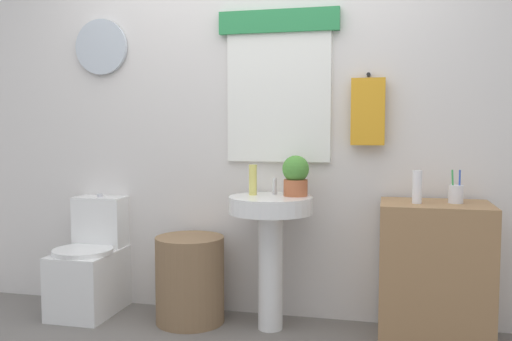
% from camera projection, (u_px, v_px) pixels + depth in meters
% --- Properties ---
extents(back_wall, '(4.40, 0.18, 2.60)m').
position_uv_depth(back_wall, '(257.00, 113.00, 3.54)').
color(back_wall, silver).
rests_on(back_wall, ground_plane).
extents(toilet, '(0.38, 0.51, 0.76)m').
position_uv_depth(toilet, '(91.00, 268.00, 3.61)').
color(toilet, white).
rests_on(toilet, ground_plane).
extents(laundry_hamper, '(0.43, 0.43, 0.54)m').
position_uv_depth(laundry_hamper, '(190.00, 279.00, 3.42)').
color(laundry_hamper, '#846647').
rests_on(laundry_hamper, ground_plane).
extents(pedestal_sink, '(0.50, 0.50, 0.80)m').
position_uv_depth(pedestal_sink, '(270.00, 231.00, 3.27)').
color(pedestal_sink, white).
rests_on(pedestal_sink, ground_plane).
extents(faucet, '(0.03, 0.03, 0.10)m').
position_uv_depth(faucet, '(275.00, 186.00, 3.37)').
color(faucet, silver).
rests_on(faucet, pedestal_sink).
extents(wooden_cabinet, '(0.60, 0.44, 0.79)m').
position_uv_depth(wooden_cabinet, '(434.00, 273.00, 3.07)').
color(wooden_cabinet, '#9E754C').
rests_on(wooden_cabinet, ground_plane).
extents(soap_bottle, '(0.05, 0.05, 0.18)m').
position_uv_depth(soap_bottle, '(253.00, 180.00, 3.32)').
color(soap_bottle, '#DBD166').
rests_on(soap_bottle, pedestal_sink).
extents(potted_plant, '(0.16, 0.16, 0.24)m').
position_uv_depth(potted_plant, '(296.00, 175.00, 3.27)').
color(potted_plant, '#AD5B38').
rests_on(potted_plant, pedestal_sink).
extents(lotion_bottle, '(0.05, 0.05, 0.18)m').
position_uv_depth(lotion_bottle, '(417.00, 187.00, 3.02)').
color(lotion_bottle, white).
rests_on(lotion_bottle, wooden_cabinet).
extents(toothbrush_cup, '(0.08, 0.08, 0.19)m').
position_uv_depth(toothbrush_cup, '(456.00, 194.00, 3.03)').
color(toothbrush_cup, silver).
rests_on(toothbrush_cup, wooden_cabinet).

